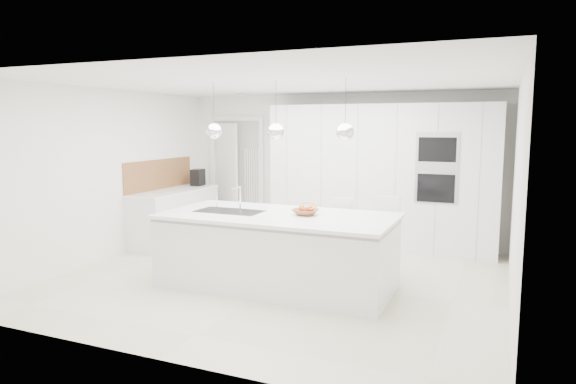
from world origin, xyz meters
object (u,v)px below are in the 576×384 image
at_px(fruit_bowl, 305,212).
at_px(island_base, 276,253).
at_px(espresso_machine, 198,177).
at_px(bar_stool_right, 385,237).
at_px(bar_stool_left, 339,237).

bearing_deg(fruit_bowl, island_base, -160.14).
xyz_separation_m(island_base, fruit_bowl, (0.33, 0.12, 0.51)).
distance_m(espresso_machine, bar_stool_right, 3.87).
bearing_deg(espresso_machine, island_base, -48.65).
bearing_deg(espresso_machine, bar_stool_right, -25.78).
relative_size(island_base, bar_stool_left, 2.78).
relative_size(fruit_bowl, bar_stool_right, 0.29).
distance_m(island_base, espresso_machine, 3.41).
xyz_separation_m(island_base, bar_stool_right, (1.12, 1.00, 0.09)).
relative_size(island_base, espresso_machine, 9.57).
distance_m(espresso_machine, bar_stool_left, 3.41).
bearing_deg(island_base, fruit_bowl, 19.86).
bearing_deg(espresso_machine, fruit_bowl, -43.64).
bearing_deg(bar_stool_left, island_base, -129.88).
height_order(fruit_bowl, espresso_machine, espresso_machine).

